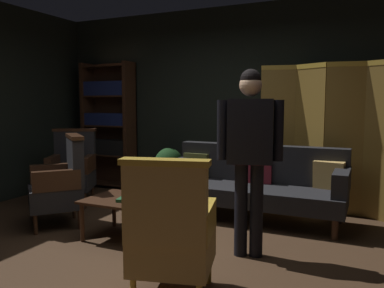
# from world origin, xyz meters

# --- Properties ---
(ground_plane) EXTENTS (10.00, 10.00, 0.00)m
(ground_plane) POSITION_xyz_m (0.00, 0.00, 0.00)
(ground_plane) COLOR #3D2819
(back_wall) EXTENTS (7.20, 0.10, 2.80)m
(back_wall) POSITION_xyz_m (0.00, 2.45, 1.40)
(back_wall) COLOR black
(back_wall) RESTS_ON ground_plane
(folding_screen) EXTENTS (1.73, 0.40, 1.90)m
(folding_screen) POSITION_xyz_m (1.28, 2.08, 0.99)
(folding_screen) COLOR olive
(folding_screen) RESTS_ON ground_plane
(bookshelf) EXTENTS (0.90, 0.32, 2.05)m
(bookshelf) POSITION_xyz_m (-2.15, 2.19, 1.08)
(bookshelf) COLOR #382114
(bookshelf) RESTS_ON ground_plane
(velvet_couch) EXTENTS (2.12, 0.78, 0.88)m
(velvet_couch) POSITION_xyz_m (0.55, 1.45, 0.45)
(velvet_couch) COLOR #382114
(velvet_couch) RESTS_ON ground_plane
(coffee_table) EXTENTS (1.00, 0.64, 0.42)m
(coffee_table) POSITION_xyz_m (-0.37, 0.20, 0.37)
(coffee_table) COLOR #382114
(coffee_table) RESTS_ON ground_plane
(armchair_gilt_accent) EXTENTS (0.70, 0.70, 1.04)m
(armchair_gilt_accent) POSITION_xyz_m (0.54, -0.73, 0.49)
(armchair_gilt_accent) COLOR gold
(armchair_gilt_accent) RESTS_ON ground_plane
(armchair_wing_left) EXTENTS (0.78, 0.77, 1.04)m
(armchair_wing_left) POSITION_xyz_m (-1.96, 1.09, 0.49)
(armchair_wing_left) COLOR #382114
(armchair_wing_left) RESTS_ON ground_plane
(armchair_wing_right) EXTENTS (0.82, 0.81, 1.04)m
(armchair_wing_right) POSITION_xyz_m (-1.40, 0.26, 0.49)
(armchair_wing_right) COLOR #382114
(armchair_wing_right) RESTS_ON ground_plane
(standing_figure) EXTENTS (0.57, 0.31, 1.70)m
(standing_figure) POSITION_xyz_m (0.81, 0.28, 1.03)
(standing_figure) COLOR black
(standing_figure) RESTS_ON ground_plane
(potted_plant) EXTENTS (0.44, 0.44, 0.73)m
(potted_plant) POSITION_xyz_m (-0.93, 2.00, 0.42)
(potted_plant) COLOR brown
(potted_plant) RESTS_ON ground_plane
(book_green_cloth) EXTENTS (0.22, 0.20, 0.03)m
(book_green_cloth) POSITION_xyz_m (-0.40, 0.12, 0.44)
(book_green_cloth) COLOR #1E4C28
(book_green_cloth) RESTS_ON coffee_table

